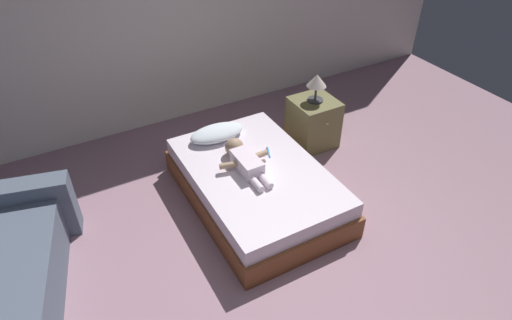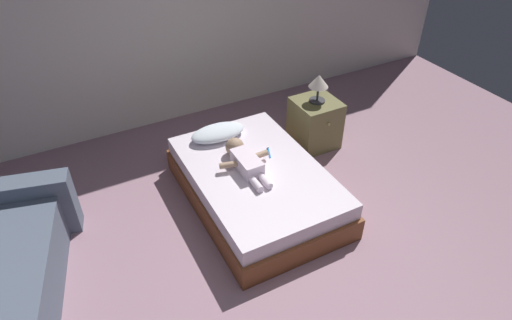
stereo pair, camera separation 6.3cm
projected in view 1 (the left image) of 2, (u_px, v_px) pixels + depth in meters
ground_plane at (307, 296)px, 3.36m from camera, size 8.00×8.00×0.00m
wall_behind_bed at (155, 6)px, 4.64m from camera, size 8.00×0.12×2.71m
bed at (256, 185)px, 4.11m from camera, size 1.16×1.75×0.38m
pillow at (217, 133)px, 4.36m from camera, size 0.55×0.29×0.12m
baby at (244, 159)px, 3.99m from camera, size 0.49×0.69×0.18m
toothbrush at (268, 152)px, 4.20m from camera, size 0.07×0.16×0.02m
nightstand at (313, 122)px, 4.84m from camera, size 0.46×0.49×0.54m
lamp at (317, 82)px, 4.54m from camera, size 0.21×0.21×0.31m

